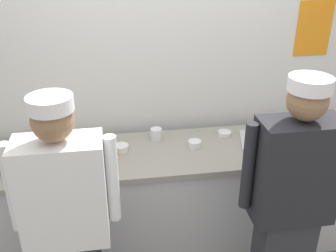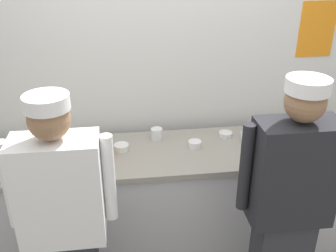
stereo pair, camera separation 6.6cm
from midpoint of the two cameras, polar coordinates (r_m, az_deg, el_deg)
The scene contains 14 objects.
wall_back at distance 3.11m, azimuth 0.40°, elevation 9.69°, with size 4.79×0.11×2.89m.
prep_counter at distance 3.15m, azimuth 1.48°, elevation -10.58°, with size 3.05×0.67×0.89m.
chef_near_left at distance 2.31m, azimuth -14.10°, elevation -13.56°, with size 0.60×0.24×1.65m.
chef_center at distance 2.46m, azimuth 17.88°, elevation -10.87°, with size 0.61×0.24×1.69m.
plate_stack_front at distance 2.87m, azimuth -20.31°, elevation -5.00°, with size 0.24×0.24×0.07m.
mixing_bowl_steel at distance 3.33m, azimuth 21.95°, elevation -0.30°, with size 0.33×0.33×0.13m, color #B7BABF.
sheet_tray at distance 3.09m, azimuth 15.78°, elevation -2.42°, with size 0.49×0.32×0.02m, color #B7BABF.
squeeze_bottle_primary at distance 3.12m, azimuth 23.12°, elevation -1.65°, with size 0.06×0.06×0.20m.
squeeze_bottle_secondary at distance 2.81m, azimuth -7.98°, elevation -2.92°, with size 0.06×0.06×0.18m.
ramekin_green_sauce at distance 3.13m, azimuth 8.98°, elevation -1.18°, with size 0.10×0.10×0.04m.
ramekin_orange_sauce at distance 3.03m, azimuth -11.17°, elevation -2.30°, with size 0.09×0.09×0.04m.
ramekin_red_sauce at distance 2.95m, azimuth 4.58°, elevation -2.62°, with size 0.10×0.10×0.05m.
ramekin_yellow_sauce at distance 2.92m, azimuth -6.19°, elevation -3.06°, with size 0.11×0.11×0.04m.
deli_cup at distance 3.04m, azimuth -1.05°, elevation -1.17°, with size 0.09×0.09×0.09m, color white.
Camera 2 is at (-0.37, -2.14, 2.33)m, focal length 41.71 mm.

